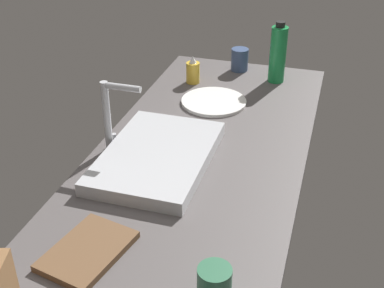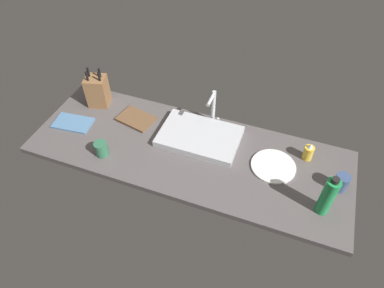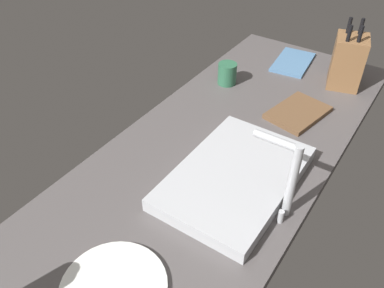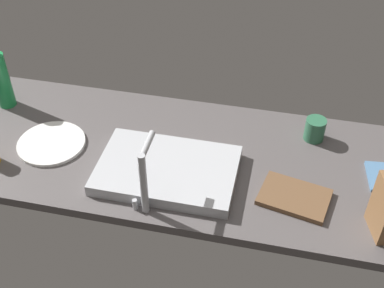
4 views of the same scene
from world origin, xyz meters
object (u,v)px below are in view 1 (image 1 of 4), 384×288
Objects in this scene: sink_basin at (157,156)px; dinner_plate at (214,102)px; faucet at (111,111)px; water_bottle at (278,54)px; cutting_board at (88,251)px; coffee_mug at (240,60)px; ceramic_cup at (214,284)px; soap_bottle at (193,71)px.

sink_basin reaches higher than dinner_plate.
faucet is 81.59cm from water_bottle.
water_bottle is (116.42, -27.22, 10.90)cm from cutting_board.
water_bottle is 19.72cm from coffee_mug.
ceramic_cup is at bearing -177.50° from water_bottle.
water_bottle is at bearing -113.00° from coffee_mug.
sink_basin is at bearing 160.92° from water_bottle.
cutting_board is at bearing 177.46° from sink_basin.
ceramic_cup is (-50.84, -46.39, -9.68)cm from faucet.
faucet is at bearing 80.21° from sink_basin.
faucet is 49.76cm from cutting_board.
water_bottle is 1.01× the size of dinner_plate.
soap_bottle is 1.18× the size of coffee_mug.
faucet is at bearing 149.75° from water_bottle.
water_bottle is 35.52cm from dinner_plate.
coffee_mug is (80.38, -8.32, 2.71)cm from sink_basin.
sink_basin is at bearing 32.45° from ceramic_cup.
sink_basin is 78.03cm from water_bottle.
ceramic_cup is (-93.63, -24.57, 3.69)cm from dinner_plate.
dinner_plate is 96.87cm from ceramic_cup.
sink_basin is 4.88× the size of coffee_mug.
sink_basin is at bearing -99.79° from faucet.
dinner_plate is (45.51, -6.03, -1.52)cm from sink_basin.
cutting_board is 89.11cm from dinner_plate.
soap_bottle is at bearing 2.85° from cutting_board.
sink_basin reaches higher than cutting_board.
sink_basin is 4.14× the size of soap_bottle.
sink_basin is 62.35cm from soap_bottle.
sink_basin is at bearing -173.41° from soap_bottle.
dinner_plate is (-27.66, 19.27, -11.20)cm from water_bottle.
cutting_board is 124.11cm from coffee_mug.
water_bottle is (70.45, -41.09, -2.17)cm from faucet.
sink_basin is 45.94cm from dinner_plate.
cutting_board is at bearing 175.27° from coffee_mug.
faucet is at bearing 152.98° from dinner_plate.
dinner_plate is at bearing -27.02° from faucet.
faucet is at bearing 162.75° from coffee_mug.
cutting_board is (-43.24, 1.92, -1.22)cm from sink_basin.
water_bottle reaches higher than dinner_plate.
ceramic_cup is (-4.87, -32.52, 3.39)cm from cutting_board.
sink_basin is 1.98× the size of faucet.
soap_bottle is (105.12, 5.24, 3.90)cm from cutting_board.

